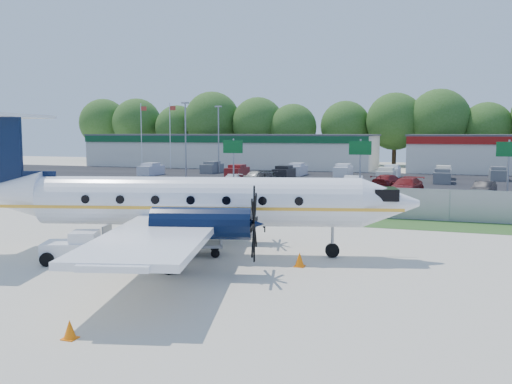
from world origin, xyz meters
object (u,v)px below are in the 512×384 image
(aircraft, at_px, (189,201))
(pushback_tug, at_px, (76,247))
(baggage_cart_far, at_px, (124,236))
(baggage_cart_near, at_px, (198,244))

(aircraft, height_order, pushback_tug, aircraft)
(baggage_cart_far, bearing_deg, aircraft, -14.08)
(aircraft, xyz_separation_m, baggage_cart_far, (-4.04, 1.01, -2.01))
(pushback_tug, bearing_deg, aircraft, 35.53)
(aircraft, distance_m, baggage_cart_far, 4.62)
(pushback_tug, xyz_separation_m, baggage_cart_near, (4.36, 2.94, -0.10))
(baggage_cart_near, bearing_deg, baggage_cart_far, 168.21)
(aircraft, distance_m, pushback_tug, 5.24)
(aircraft, height_order, baggage_cart_far, aircraft)
(pushback_tug, relative_size, baggage_cart_near, 1.11)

